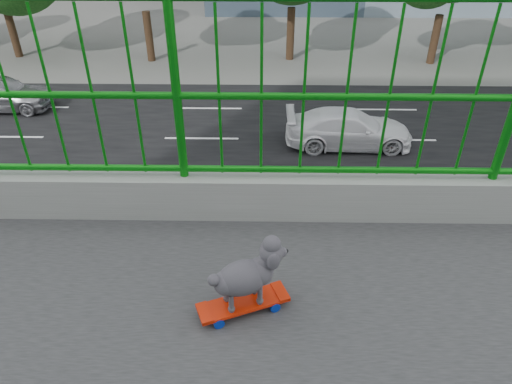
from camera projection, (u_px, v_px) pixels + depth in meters
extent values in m
cube|color=black|center=(192.00, 178.00, 16.83)|extent=(18.00, 90.00, 0.02)
cylinder|color=black|center=(12.00, 31.00, 27.32)|extent=(0.44, 0.44, 2.97)
cylinder|color=black|center=(149.00, 37.00, 26.78)|extent=(0.44, 0.44, 2.73)
cylinder|color=black|center=(290.00, 34.00, 26.96)|extent=(0.44, 0.44, 2.87)
cylinder|color=black|center=(435.00, 40.00, 26.40)|extent=(0.44, 0.44, 2.66)
cube|color=red|center=(243.00, 303.00, 2.50)|extent=(0.31, 0.50, 0.02)
cube|color=#99999E|center=(215.00, 313.00, 2.46)|extent=(0.09, 0.06, 0.02)
cylinder|color=#0727A8|center=(212.00, 306.00, 2.52)|extent=(0.05, 0.06, 0.06)
sphere|color=yellow|center=(212.00, 306.00, 2.52)|extent=(0.02, 0.02, 0.02)
cylinder|color=#0727A8|center=(219.00, 323.00, 2.42)|extent=(0.05, 0.06, 0.06)
sphere|color=yellow|center=(219.00, 323.00, 2.42)|extent=(0.02, 0.02, 0.02)
cube|color=#99999E|center=(270.00, 297.00, 2.56)|extent=(0.09, 0.06, 0.02)
cylinder|color=#0727A8|center=(266.00, 291.00, 2.61)|extent=(0.05, 0.06, 0.06)
sphere|color=yellow|center=(266.00, 291.00, 2.61)|extent=(0.02, 0.02, 0.02)
cylinder|color=#0727A8|center=(275.00, 307.00, 2.51)|extent=(0.05, 0.06, 0.06)
sphere|color=yellow|center=(275.00, 307.00, 2.51)|extent=(0.02, 0.02, 0.02)
ellipsoid|color=#343137|center=(243.00, 278.00, 2.40)|extent=(0.27, 0.32, 0.19)
sphere|color=#343137|center=(272.00, 252.00, 2.38)|extent=(0.12, 0.12, 0.12)
sphere|color=black|center=(286.00, 251.00, 2.41)|extent=(0.02, 0.02, 0.02)
sphere|color=#343137|center=(214.00, 280.00, 2.34)|extent=(0.06, 0.06, 0.06)
cylinder|color=#343137|center=(254.00, 285.00, 2.52)|extent=(0.03, 0.03, 0.12)
cylinder|color=#343137|center=(260.00, 295.00, 2.46)|extent=(0.03, 0.03, 0.12)
cylinder|color=#343137|center=(226.00, 293.00, 2.47)|extent=(0.03, 0.03, 0.12)
cylinder|color=#343137|center=(231.00, 303.00, 2.41)|extent=(0.03, 0.03, 0.12)
imported|color=white|center=(349.00, 128.00, 18.51)|extent=(2.00, 4.92, 1.43)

